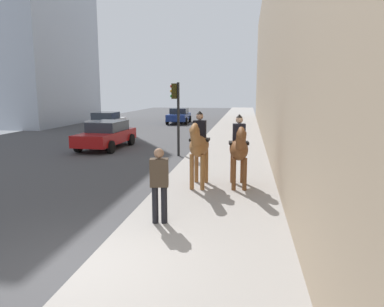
% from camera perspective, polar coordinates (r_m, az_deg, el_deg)
% --- Properties ---
extents(sidewalk_slab, '(120.00, 3.68, 0.12)m').
position_cam_1_polar(sidewalk_slab, '(6.22, -0.57, -18.87)').
color(sidewalk_slab, gray).
rests_on(sidewalk_slab, ground).
extents(mounted_horse_near, '(2.15, 0.61, 2.33)m').
position_cam_1_polar(mounted_horse_near, '(11.02, 1.11, 1.39)').
color(mounted_horse_near, brown).
rests_on(mounted_horse_near, sidewalk_slab).
extents(mounted_horse_far, '(2.15, 0.69, 2.23)m').
position_cam_1_polar(mounted_horse_far, '(11.07, 7.41, 0.89)').
color(mounted_horse_far, brown).
rests_on(mounted_horse_far, sidewalk_slab).
extents(pedestrian_greeting, '(0.33, 0.44, 1.70)m').
position_cam_1_polar(pedestrian_greeting, '(8.02, -5.17, -4.28)').
color(pedestrian_greeting, black).
rests_on(pedestrian_greeting, sidewalk_slab).
extents(car_near_lane, '(4.58, 2.13, 1.44)m').
position_cam_1_polar(car_near_lane, '(19.89, -13.31, 2.96)').
color(car_near_lane, maroon).
rests_on(car_near_lane, ground).
extents(car_mid_lane, '(4.15, 2.14, 1.44)m').
position_cam_1_polar(car_mid_lane, '(28.70, -13.27, 4.99)').
color(car_mid_lane, silver).
rests_on(car_mid_lane, ground).
extents(car_far_lane, '(4.43, 2.06, 1.44)m').
position_cam_1_polar(car_far_lane, '(34.42, -2.06, 6.01)').
color(car_far_lane, navy).
rests_on(car_far_lane, ground).
extents(traffic_light_near_curb, '(0.20, 0.44, 3.43)m').
position_cam_1_polar(traffic_light_near_curb, '(16.93, -2.49, 7.37)').
color(traffic_light_near_curb, black).
rests_on(traffic_light_near_curb, ground).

